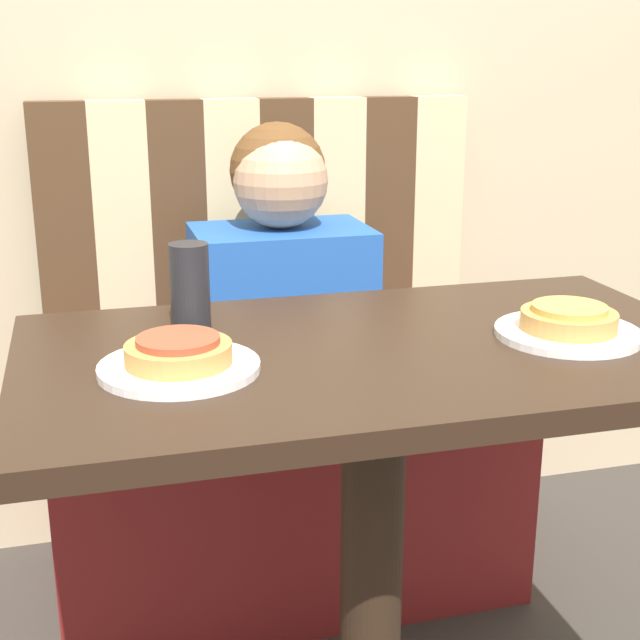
{
  "coord_description": "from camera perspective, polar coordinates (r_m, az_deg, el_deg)",
  "views": [
    {
      "loc": [
        -0.41,
        -1.18,
        1.19
      ],
      "look_at": [
        0.0,
        0.31,
        0.72
      ],
      "focal_mm": 50.0,
      "sensor_mm": 36.0,
      "label": 1
    }
  ],
  "objects": [
    {
      "name": "booth_seat",
      "position": [
        2.1,
        -2.29,
        -11.04
      ],
      "size": [
        1.01,
        0.53,
        0.42
      ],
      "color": "maroon",
      "rests_on": "ground_plane"
    },
    {
      "name": "plate_right",
      "position": [
        1.4,
        15.56,
        -0.8
      ],
      "size": [
        0.22,
        0.22,
        0.01
      ],
      "color": "white",
      "rests_on": "dining_table"
    },
    {
      "name": "drinking_cup",
      "position": [
        1.4,
        -8.33,
        2.17
      ],
      "size": [
        0.06,
        0.06,
        0.13
      ],
      "color": "#232328",
      "rests_on": "dining_table"
    },
    {
      "name": "wall_back",
      "position": [
        2.17,
        -4.65,
        19.65
      ],
      "size": [
        7.0,
        0.05,
        2.6
      ],
      "color": "#C6B28E",
      "rests_on": "ground_plane"
    },
    {
      "name": "dining_table",
      "position": [
        1.36,
        3.49,
        -6.23
      ],
      "size": [
        1.04,
        0.59,
        0.78
      ],
      "color": "black",
      "rests_on": "ground_plane"
    },
    {
      "name": "plate_left",
      "position": [
        1.22,
        -9.0,
        -3.02
      ],
      "size": [
        0.22,
        0.22,
        0.01
      ],
      "color": "white",
      "rests_on": "dining_table"
    },
    {
      "name": "pizza_right",
      "position": [
        1.4,
        15.64,
        0.11
      ],
      "size": [
        0.14,
        0.14,
        0.04
      ],
      "color": "#C68E47",
      "rests_on": "plate_right"
    },
    {
      "name": "person",
      "position": [
        1.92,
        -2.49,
        2.64
      ],
      "size": [
        0.37,
        0.25,
        0.63
      ],
      "color": "#2356B2",
      "rests_on": "booth_seat"
    },
    {
      "name": "pizza_left",
      "position": [
        1.21,
        -9.05,
        -1.98
      ],
      "size": [
        0.14,
        0.14,
        0.04
      ],
      "color": "#C68E47",
      "rests_on": "plate_left"
    },
    {
      "name": "booth_backrest",
      "position": [
        2.13,
        -3.88,
        4.96
      ],
      "size": [
        1.01,
        0.06,
        0.67
      ],
      "color": "#4C331E",
      "rests_on": "booth_seat"
    }
  ]
}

